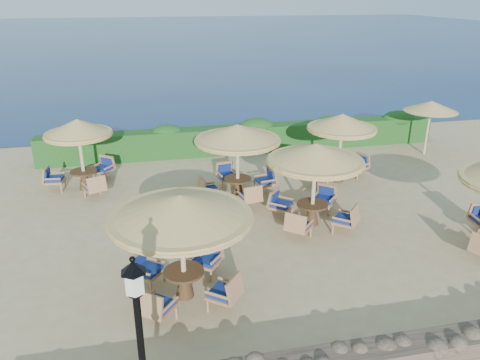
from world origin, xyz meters
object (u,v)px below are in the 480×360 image
(lamp_post, at_px, (142,360))
(cafe_set_1, at_px, (315,169))
(cafe_set_4, at_px, (238,147))
(cafe_set_3, at_px, (80,142))
(extra_parasol, at_px, (431,106))
(cafe_set_5, at_px, (341,132))
(cafe_set_0, at_px, (181,224))

(lamp_post, distance_m, cafe_set_1, 8.40)
(lamp_post, xyz_separation_m, cafe_set_4, (3.41, 9.12, 0.32))
(cafe_set_3, bearing_deg, cafe_set_4, -19.34)
(extra_parasol, distance_m, cafe_set_3, 14.61)
(lamp_post, xyz_separation_m, cafe_set_3, (-1.97, 11.01, 0.25))
(lamp_post, height_order, cafe_set_3, lamp_post)
(cafe_set_1, bearing_deg, cafe_set_3, 148.34)
(cafe_set_4, height_order, cafe_set_5, same)
(lamp_post, distance_m, cafe_set_4, 9.74)
(lamp_post, height_order, cafe_set_5, lamp_post)
(cafe_set_0, bearing_deg, extra_parasol, 35.68)
(lamp_post, height_order, extra_parasol, lamp_post)
(cafe_set_5, bearing_deg, lamp_post, -127.48)
(lamp_post, relative_size, cafe_set_1, 1.13)
(cafe_set_1, relative_size, cafe_set_5, 1.03)
(cafe_set_3, relative_size, cafe_set_5, 0.96)
(cafe_set_3, height_order, cafe_set_5, same)
(cafe_set_3, xyz_separation_m, cafe_set_5, (9.44, -1.27, 0.16))
(extra_parasol, distance_m, cafe_set_5, 5.61)
(cafe_set_1, bearing_deg, cafe_set_5, 55.02)
(cafe_set_3, bearing_deg, cafe_set_1, -31.66)
(extra_parasol, relative_size, cafe_set_5, 0.84)
(cafe_set_1, xyz_separation_m, cafe_set_5, (2.22, 3.18, 0.11))
(lamp_post, relative_size, cafe_set_0, 1.00)
(extra_parasol, height_order, cafe_set_5, cafe_set_5)
(extra_parasol, relative_size, cafe_set_4, 0.81)
(cafe_set_0, relative_size, cafe_set_5, 1.16)
(cafe_set_4, relative_size, cafe_set_5, 1.04)
(lamp_post, relative_size, cafe_set_5, 1.16)
(extra_parasol, xyz_separation_m, cafe_set_1, (-7.36, -5.44, -0.31))
(cafe_set_1, xyz_separation_m, cafe_set_3, (-7.21, 4.45, -0.06))
(cafe_set_1, height_order, cafe_set_4, same)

